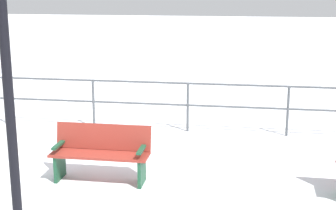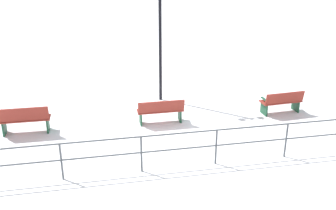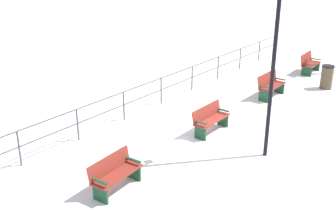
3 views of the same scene
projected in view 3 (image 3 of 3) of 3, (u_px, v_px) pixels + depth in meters
The scene contains 8 objects.
ground_plane at pixel (214, 133), 13.09m from camera, with size 80.00×80.00×0.00m, color white.
bench_second at pixel (115, 173), 9.91m from camera, with size 0.64×1.45×0.83m.
bench_third at pixel (210, 119), 13.01m from camera, with size 0.50×1.50×0.85m.
bench_fourth at pixel (270, 85), 16.06m from camera, with size 0.55×1.51×0.94m.
bench_fifth at pixel (309, 63), 19.18m from camera, with size 0.62×1.38×0.91m.
lamppost_middle at pixel (276, 38), 10.50m from camera, with size 0.23×0.91×5.14m.
waterfront_railing at pixel (143, 93), 14.54m from camera, with size 0.05×21.92×1.02m.
trash_bin at pixel (327, 77), 17.01m from camera, with size 0.51×0.51×0.98m.
Camera 3 is at (6.24, -10.25, 5.50)m, focal length 44.29 mm.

